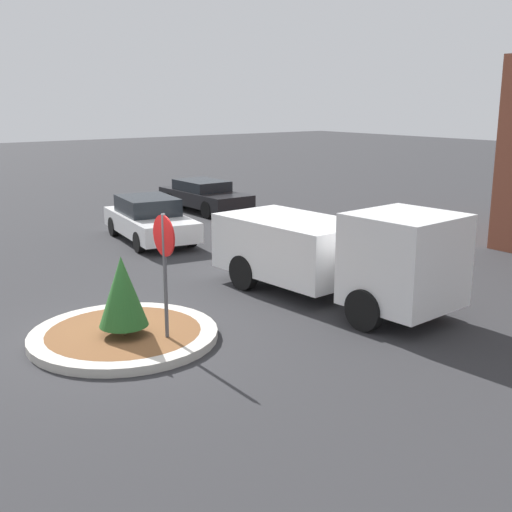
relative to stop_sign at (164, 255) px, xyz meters
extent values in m
plane|color=#2D2D30|center=(-0.77, -0.51, -1.74)|extent=(120.00, 120.00, 0.00)
cylinder|color=#BCB7AD|center=(-0.77, -0.51, -1.66)|extent=(3.58, 3.58, 0.16)
cylinder|color=brown|center=(-0.77, -0.51, -1.66)|extent=(2.94, 2.94, 0.16)
cylinder|color=#4C4C51|center=(0.00, 0.00, -0.50)|extent=(0.07, 0.07, 2.49)
cylinder|color=#B71414|center=(0.00, 0.00, 0.35)|extent=(0.76, 0.03, 0.76)
cylinder|color=brown|center=(-0.58, -0.59, -1.48)|extent=(0.08, 0.08, 0.19)
cone|color=#235623|center=(-0.58, -0.59, -0.72)|extent=(0.92, 0.92, 1.33)
cube|color=white|center=(1.75, 4.50, -0.42)|extent=(2.06, 2.13, 1.88)
cube|color=white|center=(-1.50, 4.28, -0.69)|extent=(3.75, 2.35, 1.34)
cube|color=black|center=(2.42, 4.55, -0.09)|extent=(0.16, 1.79, 0.66)
cylinder|color=black|center=(1.50, 5.46, -1.32)|extent=(0.86, 0.29, 0.85)
cylinder|color=black|center=(1.63, 3.52, -1.32)|extent=(0.86, 0.29, 0.85)
cylinder|color=black|center=(-2.22, 5.20, -1.32)|extent=(0.86, 0.29, 0.85)
cylinder|color=black|center=(-2.09, 3.26, -1.32)|extent=(0.86, 0.29, 0.85)
cube|color=black|center=(-12.05, 8.50, -1.17)|extent=(4.56, 1.78, 0.56)
cube|color=black|center=(-12.27, 8.50, -0.69)|extent=(2.19, 1.56, 0.41)
cylinder|color=black|center=(-10.64, 9.32, -1.40)|extent=(0.68, 0.20, 0.68)
cylinder|color=black|center=(-10.63, 7.69, -1.40)|extent=(0.68, 0.20, 0.68)
cylinder|color=black|center=(-13.46, 9.31, -1.40)|extent=(0.68, 0.20, 0.68)
cylinder|color=black|center=(-13.46, 7.69, -1.40)|extent=(0.68, 0.20, 0.68)
cube|color=silver|center=(-8.32, 4.05, -1.17)|extent=(4.67, 2.48, 0.60)
cube|color=black|center=(-8.54, 4.08, -0.60)|extent=(2.35, 1.91, 0.54)
cylinder|color=black|center=(-6.83, 4.66, -1.43)|extent=(0.66, 0.30, 0.64)
cylinder|color=black|center=(-7.09, 3.01, -1.43)|extent=(0.66, 0.30, 0.64)
cylinder|color=black|center=(-9.55, 5.08, -1.43)|extent=(0.66, 0.30, 0.64)
cylinder|color=black|center=(-9.81, 3.43, -1.43)|extent=(0.66, 0.30, 0.64)
camera|label=1|loc=(9.99, -5.43, 2.73)|focal=45.00mm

